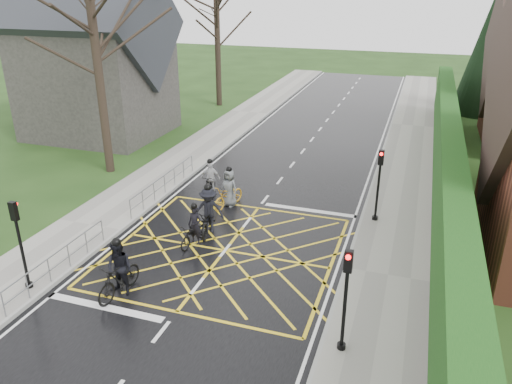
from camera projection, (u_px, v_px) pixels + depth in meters
The scene contains 20 objects.
ground at pixel (225, 251), 18.85m from camera, with size 120.00×120.00×0.00m, color #1A3210.
road at pixel (225, 250), 18.84m from camera, with size 9.00×80.00×0.01m, color black.
sidewalk_right at pixel (388, 276), 17.06m from camera, with size 3.00×80.00×0.15m, color gray.
sidewalk_left at pixel (90, 226), 20.57m from camera, with size 3.00×80.00×0.15m, color gray.
stone_wall at pixel (442, 206), 21.68m from camera, with size 0.50×38.00×0.70m, color slate.
hedge at pixel (448, 169), 20.99m from camera, with size 0.90×38.00×2.80m, color #103C11.
conifer at pixel (492, 46), 36.42m from camera, with size 4.60×4.60×10.00m.
church at pixel (94, 57), 31.33m from camera, with size 8.80×7.80×11.00m.
tree_near at pixel (92, 15), 23.60m from camera, with size 9.24×9.24×11.44m.
tree_far at pixel (217, 12), 37.93m from camera, with size 8.40×8.40×10.40m.
railing_south at pixel (58, 258), 16.84m from camera, with size 0.05×5.04×1.03m.
railing_north at pixel (164, 180), 23.38m from camera, with size 0.05×6.04×1.03m.
traffic_light_ne at pixel (378, 186), 20.36m from camera, with size 0.24×0.31×3.21m.
traffic_light_se at pixel (345, 302), 13.04m from camera, with size 0.24×0.31×3.21m.
traffic_light_sw at pixel (21, 246), 15.76m from camera, with size 0.24×0.31×3.21m.
cyclist_rear at pixel (194, 231), 19.09m from camera, with size 0.86×1.83×1.71m.
cyclist_back at pixel (119, 274), 15.94m from camera, with size 0.98×2.08×2.04m.
cyclist_mid at pixel (208, 215), 19.93m from camera, with size 1.37×2.26×2.08m.
cyclist_front at pixel (210, 182), 23.50m from camera, with size 1.00×1.82×1.78m.
cyclist_lead at pixel (229, 193), 22.29m from camera, with size 1.21×2.05×1.89m.
Camera 1 is at (6.34, -15.24, 9.43)m, focal length 35.00 mm.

